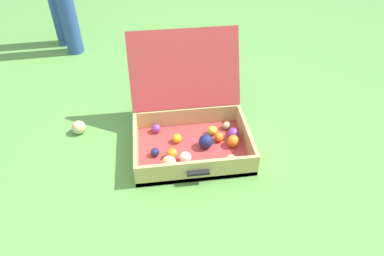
{
  "coord_description": "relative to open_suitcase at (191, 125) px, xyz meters",
  "views": [
    {
      "loc": [
        -0.12,
        -1.37,
        1.32
      ],
      "look_at": [
        0.06,
        -0.02,
        0.16
      ],
      "focal_mm": 33.07,
      "sensor_mm": 36.0,
      "label": 1
    }
  ],
  "objects": [
    {
      "name": "stray_ball_on_grass",
      "position": [
        -0.62,
        0.15,
        -0.08
      ],
      "size": [
        0.08,
        0.08,
        0.08
      ],
      "primitive_type": "sphere",
      "color": "#D1B784",
      "rests_on": "ground"
    },
    {
      "name": "ground_plane",
      "position": [
        -0.06,
        -0.06,
        -0.12
      ],
      "size": [
        16.0,
        16.0,
        0.0
      ],
      "primitive_type": "plane",
      "color": "#569342"
    },
    {
      "name": "open_suitcase",
      "position": [
        0.0,
        0.0,
        0.0
      ],
      "size": [
        0.6,
        0.64,
        0.52
      ],
      "color": "#B23838",
      "rests_on": "ground"
    }
  ]
}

